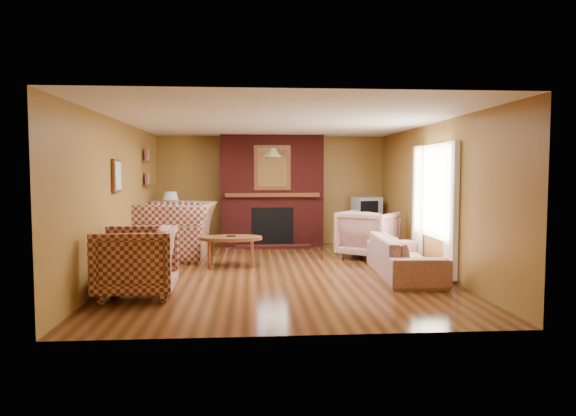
{
  "coord_description": "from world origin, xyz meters",
  "views": [
    {
      "loc": [
        -0.46,
        -8.16,
        1.6
      ],
      "look_at": [
        0.18,
        0.6,
        0.99
      ],
      "focal_mm": 32.0,
      "sensor_mm": 36.0,
      "label": 1
    }
  ],
  "objects": [
    {
      "name": "side_table",
      "position": [
        -2.1,
        2.45,
        0.3
      ],
      "size": [
        0.47,
        0.47,
        0.59
      ],
      "primitive_type": "cube",
      "rotation": [
        0.0,
        0.0,
        0.06
      ],
      "color": "#613017",
      "rests_on": "floor"
    },
    {
      "name": "floral_armchair",
      "position": [
        1.73,
        1.22,
        0.45
      ],
      "size": [
        1.35,
        1.36,
        0.89
      ],
      "primitive_type": "imported",
      "rotation": [
        0.0,
        0.0,
        2.49
      ],
      "color": "#B4A58B",
      "rests_on": "floor"
    },
    {
      "name": "plaid_loveseat",
      "position": [
        -1.85,
        1.53,
        0.52
      ],
      "size": [
        1.43,
        1.63,
        1.04
      ],
      "primitive_type": "imported",
      "rotation": [
        0.0,
        0.0,
        -1.6
      ],
      "color": "maroon",
      "rests_on": "floor"
    },
    {
      "name": "wall_front",
      "position": [
        0.0,
        -3.25,
        1.2
      ],
      "size": [
        6.5,
        0.0,
        6.5
      ],
      "primitive_type": "plane",
      "rotation": [
        -1.57,
        0.0,
        0.0
      ],
      "color": "olive",
      "rests_on": "floor"
    },
    {
      "name": "floor",
      "position": [
        0.0,
        0.0,
        0.0
      ],
      "size": [
        6.5,
        6.5,
        0.0
      ],
      "primitive_type": "plane",
      "color": "#3E230D",
      "rests_on": "ground"
    },
    {
      "name": "wall_left",
      "position": [
        -2.5,
        0.0,
        1.2
      ],
      "size": [
        0.0,
        6.5,
        6.5
      ],
      "primitive_type": "plane",
      "rotation": [
        1.57,
        0.0,
        1.57
      ],
      "color": "olive",
      "rests_on": "floor"
    },
    {
      "name": "coffee_table",
      "position": [
        -0.8,
        0.51,
        0.46
      ],
      "size": [
        1.05,
        0.65,
        0.53
      ],
      "color": "#613017",
      "rests_on": "floor"
    },
    {
      "name": "window_right",
      "position": [
        2.45,
        -0.2,
        1.13
      ],
      "size": [
        0.1,
        1.85,
        2.0
      ],
      "color": "beige",
      "rests_on": "wall_right"
    },
    {
      "name": "bookshelf",
      "position": [
        -2.44,
        1.9,
        1.67
      ],
      "size": [
        0.09,
        0.55,
        0.71
      ],
      "color": "#613017",
      "rests_on": "wall_left"
    },
    {
      "name": "table_lamp",
      "position": [
        -2.1,
        2.45,
        0.93
      ],
      "size": [
        0.37,
        0.37,
        0.61
      ],
      "color": "silver",
      "rests_on": "side_table"
    },
    {
      "name": "wall_back",
      "position": [
        0.0,
        3.25,
        1.2
      ],
      "size": [
        6.5,
        0.0,
        6.5
      ],
      "primitive_type": "plane",
      "rotation": [
        1.57,
        0.0,
        0.0
      ],
      "color": "olive",
      "rests_on": "floor"
    },
    {
      "name": "ceiling",
      "position": [
        0.0,
        0.0,
        2.4
      ],
      "size": [
        6.5,
        6.5,
        0.0
      ],
      "primitive_type": "plane",
      "rotation": [
        3.14,
        0.0,
        0.0
      ],
      "color": "white",
      "rests_on": "wall_back"
    },
    {
      "name": "floral_sofa",
      "position": [
        1.9,
        -0.47,
        0.31
      ],
      "size": [
        0.94,
        2.14,
        0.61
      ],
      "primitive_type": "imported",
      "rotation": [
        0.0,
        0.0,
        1.51
      ],
      "color": "#B4A58B",
      "rests_on": "floor"
    },
    {
      "name": "wall_right",
      "position": [
        2.5,
        0.0,
        1.2
      ],
      "size": [
        0.0,
        6.5,
        6.5
      ],
      "primitive_type": "plane",
      "rotation": [
        1.57,
        0.0,
        -1.57
      ],
      "color": "olive",
      "rests_on": "floor"
    },
    {
      "name": "botanical_print",
      "position": [
        -2.47,
        -0.3,
        1.55
      ],
      "size": [
        0.05,
        0.4,
        0.5
      ],
      "color": "#613017",
      "rests_on": "wall_left"
    },
    {
      "name": "plaid_armchair",
      "position": [
        -1.95,
        -1.48,
        0.45
      ],
      "size": [
        1.03,
        1.0,
        0.9
      ],
      "primitive_type": "imported",
      "rotation": [
        0.0,
        0.0,
        -1.53
      ],
      "color": "maroon",
      "rests_on": "floor"
    },
    {
      "name": "pendant_light",
      "position": [
        0.0,
        2.3,
        2.0
      ],
      "size": [
        0.36,
        0.36,
        0.48
      ],
      "color": "black",
      "rests_on": "ceiling"
    },
    {
      "name": "crt_tv",
      "position": [
        2.05,
        2.79,
        0.82
      ],
      "size": [
        0.62,
        0.62,
        0.49
      ],
      "color": "#AEB1B6",
      "rests_on": "tv_stand"
    },
    {
      "name": "tv_stand",
      "position": [
        2.05,
        2.8,
        0.29
      ],
      "size": [
        0.54,
        0.49,
        0.58
      ],
      "primitive_type": "cube",
      "rotation": [
        0.0,
        0.0,
        -0.01
      ],
      "color": "black",
      "rests_on": "floor"
    },
    {
      "name": "fireplace",
      "position": [
        0.0,
        2.98,
        1.18
      ],
      "size": [
        2.2,
        0.82,
        2.4
      ],
      "color": "#4C1310",
      "rests_on": "floor"
    }
  ]
}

